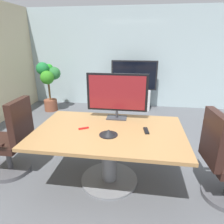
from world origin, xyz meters
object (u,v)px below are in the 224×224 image
Objects in this scene: wall_display_unit at (133,93)px; remote_control at (146,131)px; office_chair_right at (224,165)px; tv_monitor at (117,94)px; conference_phone at (108,133)px; conference_table at (109,144)px; office_chair_left at (12,144)px; potted_plant at (49,81)px.

wall_display_unit is 7.71× the size of remote_control.
wall_display_unit is (-1.18, 3.22, -0.01)m from office_chair_right.
wall_display_unit is at bearing 14.66° from office_chair_right.
wall_display_unit reaches higher than office_chair_right.
tv_monitor is 3.82× the size of conference_phone.
conference_table is 1.69× the size of office_chair_left.
potted_plant is 3.37m from conference_phone.
potted_plant reaches higher than office_chair_left.
potted_plant reaches higher than remote_control.
office_chair_right is 4.95× the size of conference_phone.
tv_monitor is 0.64× the size of wall_display_unit.
remote_control is at bearing -46.12° from potted_plant.
wall_display_unit is at bearing 86.90° from conference_table.
potted_plant reaches higher than office_chair_right.
conference_phone is at bearing 85.44° from office_chair_right.
conference_table is at bearing 175.80° from remote_control.
conference_phone is at bearing -83.82° from conference_table.
conference_phone reaches higher than conference_table.
office_chair_left is 6.41× the size of remote_control.
office_chair_left is at bearing -116.03° from wall_display_unit.
tv_monitor reaches higher than office_chair_right.
office_chair_left is 1.30× the size of tv_monitor.
office_chair_right reaches higher than conference_table.
remote_control reaches higher than conference_table.
conference_table is 0.50m from remote_control.
remote_control is at bearing 4.10° from conference_table.
tv_monitor reaches higher than conference_table.
office_chair_left is at bearing -162.93° from tv_monitor.
office_chair_left is (-1.35, -0.01, -0.10)m from conference_table.
conference_table is at bearing 96.18° from conference_phone.
conference_table is at bearing 79.69° from office_chair_right.
tv_monitor is 0.65m from conference_phone.
office_chair_left is 1.00× the size of office_chair_right.
conference_table is at bearing -96.00° from tv_monitor.
office_chair_right is 4.30m from potted_plant.
conference_table is 0.70m from tv_monitor.
office_chair_left is 1.60m from tv_monitor.
conference_phone is at bearing -167.38° from remote_control.
conference_table is 0.26m from conference_phone.
potted_plant is at bearing -166.03° from wall_display_unit.
conference_table is 10.81× the size of remote_control.
potted_plant is at bearing 126.47° from conference_phone.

